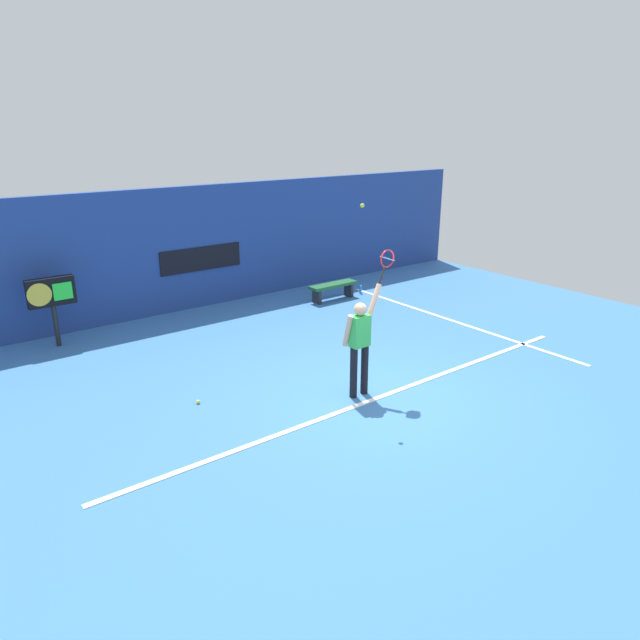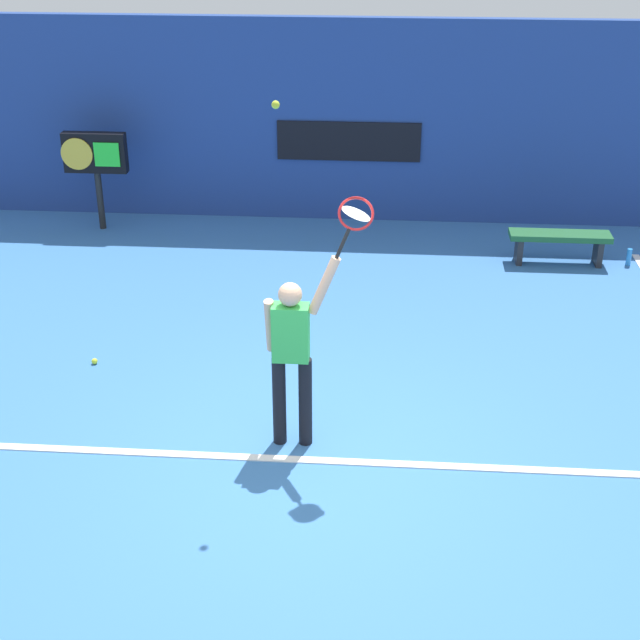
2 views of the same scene
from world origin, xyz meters
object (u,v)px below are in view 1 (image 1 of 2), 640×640
object	(u,v)px
tennis_racket	(387,261)
water_bottle	(361,289)
spare_ball	(198,402)
scoreboard_clock	(51,294)
court_bench	(333,288)
tennis_ball	(362,206)
tennis_player	(360,341)

from	to	relation	value
tennis_racket	water_bottle	bearing A→B (deg)	52.57
spare_ball	scoreboard_clock	bearing A→B (deg)	105.18
scoreboard_clock	water_bottle	world-z (taller)	scoreboard_clock
tennis_racket	court_bench	distance (m)	5.86
tennis_racket	tennis_ball	xyz separation A→B (m)	(-0.65, -0.08, 0.98)
scoreboard_clock	water_bottle	xyz separation A→B (m)	(7.80, -0.88, -1.02)
water_bottle	tennis_ball	bearing A→B (deg)	-131.52
water_bottle	court_bench	bearing A→B (deg)	180.00
water_bottle	tennis_racket	bearing A→B (deg)	-127.43
tennis_player	water_bottle	size ratio (longest dim) A/B	8.19
water_bottle	spare_ball	xyz separation A→B (m)	(-6.64, -3.41, -0.09)
scoreboard_clock	court_bench	world-z (taller)	scoreboard_clock
spare_ball	court_bench	bearing A→B (deg)	31.12
tennis_ball	spare_ball	distance (m)	4.27
tennis_ball	scoreboard_clock	world-z (taller)	tennis_ball
tennis_player	spare_ball	bearing A→B (deg)	149.82
scoreboard_clock	spare_ball	world-z (taller)	scoreboard_clock
scoreboard_clock	water_bottle	size ratio (longest dim) A/B	6.26
tennis_ball	spare_ball	size ratio (longest dim) A/B	1.00
water_bottle	spare_ball	size ratio (longest dim) A/B	3.53
tennis_racket	scoreboard_clock	bearing A→B (deg)	125.92
tennis_ball	spare_ball	world-z (taller)	tennis_ball
scoreboard_clock	court_bench	bearing A→B (deg)	-7.34
scoreboard_clock	spare_ball	bearing A→B (deg)	-74.82
tennis_player	scoreboard_clock	bearing A→B (deg)	122.06
tennis_player	scoreboard_clock	world-z (taller)	tennis_player
tennis_racket	spare_ball	world-z (taller)	tennis_racket
tennis_player	court_bench	xyz separation A→B (m)	(3.26, 4.81, -0.67)
tennis_ball	water_bottle	bearing A→B (deg)	48.48
court_bench	spare_ball	bearing A→B (deg)	-148.88
scoreboard_clock	water_bottle	bearing A→B (deg)	-6.42
tennis_ball	tennis_player	bearing A→B (deg)	43.95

